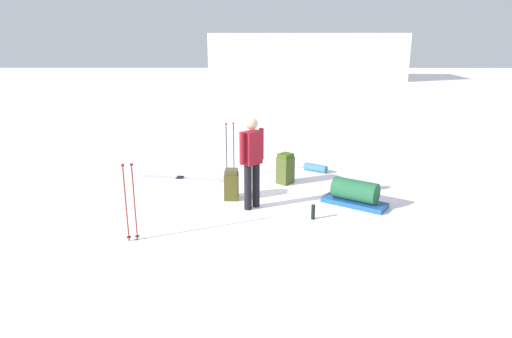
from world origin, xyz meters
TOP-DOWN VIEW (x-y plane):
  - ground_plane at (0.00, 0.00)m, footprint 80.00×80.00m
  - distant_snow_ridge at (3.68, 27.43)m, footprint 14.72×5.93m
  - skier_standing at (-0.07, -0.18)m, footprint 0.43×0.43m
  - ski_pair_near at (-1.72, 1.58)m, footprint 1.90×0.51m
  - backpack_large_dark at (0.63, 1.28)m, footprint 0.41×0.42m
  - backpack_bright at (-0.48, 0.32)m, footprint 0.27×0.34m
  - ski_poles_planted_near at (-1.91, -1.58)m, footprint 0.19×0.11m
  - ski_poles_planted_far at (-0.60, 1.81)m, footprint 0.23×0.12m
  - gear_sled at (1.86, -0.01)m, footprint 1.24×1.04m
  - sleeping_mat_rolled at (1.39, 2.17)m, footprint 0.56×0.45m
  - thermos_bottle at (1.00, -0.71)m, footprint 0.07×0.07m

SIDE VIEW (x-z plane):
  - ground_plane at x=0.00m, z-range 0.00..0.00m
  - ski_pair_near at x=-1.72m, z-range -0.01..0.04m
  - sleeping_mat_rolled at x=1.39m, z-range 0.00..0.18m
  - thermos_bottle at x=1.00m, z-range 0.00..0.26m
  - gear_sled at x=1.86m, z-range -0.02..0.47m
  - backpack_bright at x=-0.48m, z-range -0.01..0.58m
  - backpack_large_dark at x=0.63m, z-range -0.01..0.66m
  - ski_poles_planted_far at x=-0.60m, z-range 0.07..1.31m
  - ski_poles_planted_near at x=-1.91m, z-range 0.07..1.32m
  - skier_standing at x=-0.07m, z-range 0.10..1.80m
  - distant_snow_ridge at x=3.68m, z-range 0.00..3.37m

